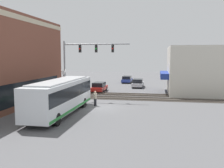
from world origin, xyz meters
TOP-DOWN VIEW (x-y plane):
  - ground_plane at (0.00, 0.00)m, footprint 120.00×120.00m
  - shop_building at (12.84, -11.58)m, footprint 10.58×9.41m
  - city_bus at (-3.68, 2.80)m, footprint 11.13×2.59m
  - traffic_signal_gantry at (4.48, 3.05)m, footprint 0.42×8.27m
  - crossing_signal at (3.22, 5.18)m, footprint 1.41×1.18m
  - rail_track_near at (6.00, 0.00)m, footprint 2.60×60.00m
  - rail_track_far at (9.20, 0.00)m, footprint 2.60×60.00m
  - parked_car_red at (11.60, 2.80)m, footprint 4.46×1.82m
  - parked_car_silver at (18.07, -2.60)m, footprint 4.73×1.82m
  - parked_car_blue at (25.38, 0.20)m, footprint 4.88×1.82m
  - pedestrian_near_bus at (0.70, 0.67)m, footprint 0.34×0.34m

SIDE VIEW (x-z plane):
  - ground_plane at x=0.00m, z-range 0.00..0.00m
  - rail_track_near at x=6.00m, z-range -0.05..0.10m
  - rail_track_far at x=9.20m, z-range -0.05..0.10m
  - parked_car_blue at x=25.38m, z-range -0.04..1.35m
  - parked_car_red at x=11.60m, z-range -0.05..1.38m
  - parked_car_silver at x=18.07m, z-range -0.05..1.42m
  - pedestrian_near_bus at x=0.70m, z-range 0.01..1.64m
  - city_bus at x=-3.68m, z-range 0.17..3.36m
  - crossing_signal at x=3.22m, z-range 0.39..4.20m
  - shop_building at x=12.84m, z-range -0.01..6.76m
  - traffic_signal_gantry at x=4.48m, z-range 1.78..9.01m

